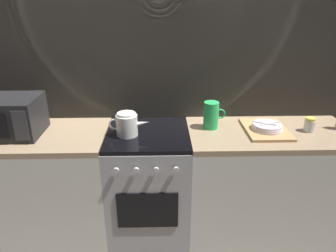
{
  "coord_description": "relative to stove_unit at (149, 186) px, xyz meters",
  "views": [
    {
      "loc": [
        0.09,
        -2.06,
        1.83
      ],
      "look_at": [
        0.15,
        0.0,
        0.95
      ],
      "focal_mm": 33.57,
      "sensor_mm": 36.0,
      "label": 1
    }
  ],
  "objects": [
    {
      "name": "ground_plane",
      "position": [
        0.0,
        0.0,
        -0.45
      ],
      "size": [
        8.0,
        8.0,
        0.0
      ],
      "primitive_type": "plane",
      "color": "#6B6054"
    },
    {
      "name": "back_wall",
      "position": [
        0.0,
        0.32,
        0.75
      ],
      "size": [
        3.6,
        0.05,
        2.4
      ],
      "color": "#A39989",
      "rests_on": "ground_plane"
    },
    {
      "name": "counter_left",
      "position": [
        -0.9,
        0.0,
        0.0
      ],
      "size": [
        1.2,
        0.6,
        0.9
      ],
      "color": "silver",
      "rests_on": "ground_plane"
    },
    {
      "name": "stove_unit",
      "position": [
        0.0,
        0.0,
        0.0
      ],
      "size": [
        0.6,
        0.63,
        0.9
      ],
      "color": "#9E9EA3",
      "rests_on": "ground_plane"
    },
    {
      "name": "counter_right",
      "position": [
        0.9,
        0.0,
        0.0
      ],
      "size": [
        1.2,
        0.6,
        0.9
      ],
      "color": "silver",
      "rests_on": "ground_plane"
    },
    {
      "name": "microwave",
      "position": [
        -0.98,
        -0.0,
        0.59
      ],
      "size": [
        0.46,
        0.35,
        0.27
      ],
      "color": "black",
      "rests_on": "counter_left"
    },
    {
      "name": "kettle",
      "position": [
        -0.14,
        -0.04,
        0.53
      ],
      "size": [
        0.28,
        0.15,
        0.17
      ],
      "color": "white",
      "rests_on": "stove_unit"
    },
    {
      "name": "pitcher",
      "position": [
        0.47,
        0.08,
        0.55
      ],
      "size": [
        0.16,
        0.11,
        0.2
      ],
      "color": "green",
      "rests_on": "counter_right"
    },
    {
      "name": "dish_pile",
      "position": [
        0.86,
        0.01,
        0.47
      ],
      "size": [
        0.3,
        0.4,
        0.07
      ],
      "color": "tan",
      "rests_on": "counter_right"
    },
    {
      "name": "spice_jar",
      "position": [
        1.17,
        -0.0,
        0.5
      ],
      "size": [
        0.08,
        0.08,
        0.1
      ],
      "color": "silver",
      "rests_on": "counter_right"
    }
  ]
}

